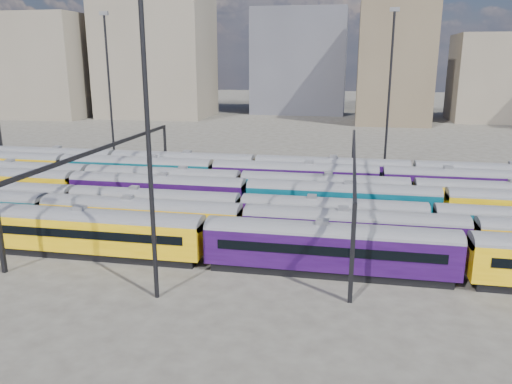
% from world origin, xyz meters
% --- Properties ---
extents(ground, '(500.00, 500.00, 0.00)m').
position_xyz_m(ground, '(0.00, 0.00, 0.00)').
color(ground, '#3C3933').
rests_on(ground, ground).
extents(rake_0, '(155.30, 3.24, 5.47)m').
position_xyz_m(rake_0, '(8.09, -15.00, 2.87)').
color(rake_0, black).
rests_on(rake_0, ground).
extents(rake_1, '(128.19, 3.13, 5.27)m').
position_xyz_m(rake_1, '(-0.63, -10.00, 2.77)').
color(rake_1, black).
rests_on(rake_1, ground).
extents(rake_2, '(118.85, 2.90, 4.88)m').
position_xyz_m(rake_2, '(-21.87, -5.00, 2.56)').
color(rake_2, black).
rests_on(rake_2, ground).
extents(rake_3, '(155.37, 3.24, 5.47)m').
position_xyz_m(rake_3, '(-13.50, 0.00, 2.87)').
color(rake_3, black).
rests_on(rake_3, ground).
extents(rake_4, '(105.79, 3.10, 5.22)m').
position_xyz_m(rake_4, '(-14.79, 5.00, 2.74)').
color(rake_4, black).
rests_on(rake_4, ground).
extents(rake_5, '(159.41, 3.33, 5.62)m').
position_xyz_m(rake_5, '(2.26, 10.00, 2.95)').
color(rake_5, black).
rests_on(rake_5, ground).
extents(rake_6, '(133.56, 3.26, 5.49)m').
position_xyz_m(rake_6, '(-4.18, 15.00, 2.88)').
color(rake_6, black).
rests_on(rake_6, ground).
extents(gantry_1, '(0.35, 40.35, 8.03)m').
position_xyz_m(gantry_1, '(-20.00, 0.00, 6.79)').
color(gantry_1, black).
rests_on(gantry_1, ground).
extents(gantry_2, '(0.35, 40.35, 8.03)m').
position_xyz_m(gantry_2, '(10.00, 0.00, 6.79)').
color(gantry_2, black).
rests_on(gantry_2, ground).
extents(mast_1, '(1.40, 0.50, 25.60)m').
position_xyz_m(mast_1, '(-30.00, 22.00, 13.97)').
color(mast_1, black).
rests_on(mast_1, ground).
extents(mast_2, '(1.40, 0.50, 25.60)m').
position_xyz_m(mast_2, '(-5.00, -22.00, 13.97)').
color(mast_2, black).
rests_on(mast_2, ground).
extents(mast_3, '(1.40, 0.50, 25.60)m').
position_xyz_m(mast_3, '(15.00, 24.00, 13.97)').
color(mast_3, black).
rests_on(mast_3, ground).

